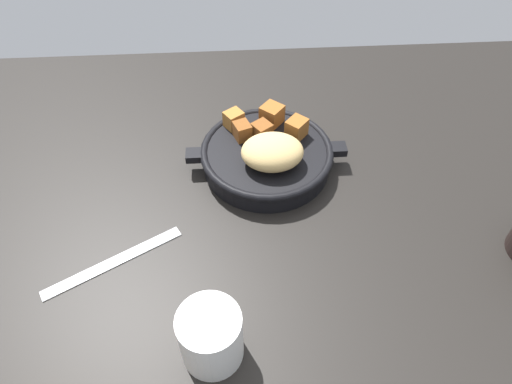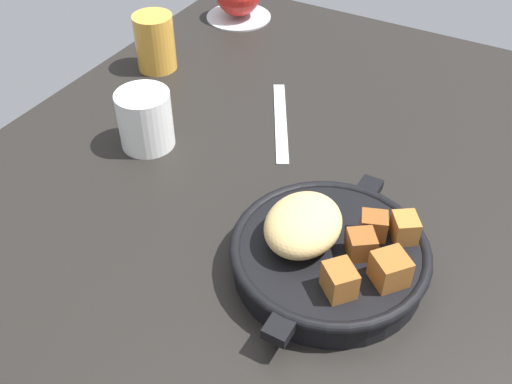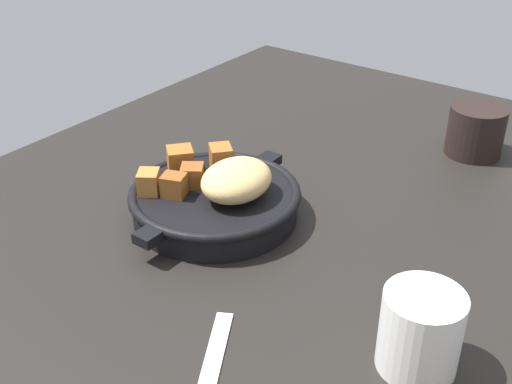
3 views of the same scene
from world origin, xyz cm
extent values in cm
cube|color=black|center=(0.00, 0.00, -1.20)|extent=(117.17, 84.08, 2.40)
cylinder|color=black|center=(0.03, -7.40, 1.75)|extent=(19.65, 19.65, 3.50)
torus|color=black|center=(0.03, -7.40, 3.22)|extent=(20.46, 20.46, 1.20)
cube|color=black|center=(11.07, -7.40, 2.98)|extent=(2.64, 2.40, 1.20)
cube|color=black|center=(-11.00, -7.40, 2.98)|extent=(2.64, 2.40, 1.20)
ellipsoid|color=tan|center=(-0.54, -4.51, 5.67)|extent=(9.16, 7.48, 4.32)
cube|color=brown|center=(3.60, -10.47, 4.83)|extent=(3.12, 3.31, 2.66)
cube|color=#935623|center=(-4.84, -10.35, 5.01)|extent=(3.95, 3.98, 3.02)
cube|color=#935623|center=(-1.32, -13.95, 5.04)|extent=(4.31, 4.31, 3.07)
cube|color=brown|center=(0.55, -10.34, 4.80)|extent=(3.63, 3.63, 2.60)
cube|color=#A86B2D|center=(4.82, -13.32, 4.87)|extent=(3.60, 3.51, 2.73)
cube|color=silver|center=(21.55, 9.39, 0.18)|extent=(17.42, 10.70, 0.36)
cylinder|color=white|center=(8.48, 22.29, 3.82)|extent=(7.02, 7.02, 7.63)
camera|label=1|loc=(4.99, 44.31, 51.20)|focal=32.25mm
camera|label=2|loc=(-39.09, -20.86, 46.75)|focal=41.24mm
camera|label=3|loc=(50.15, 35.75, 41.58)|focal=45.38mm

